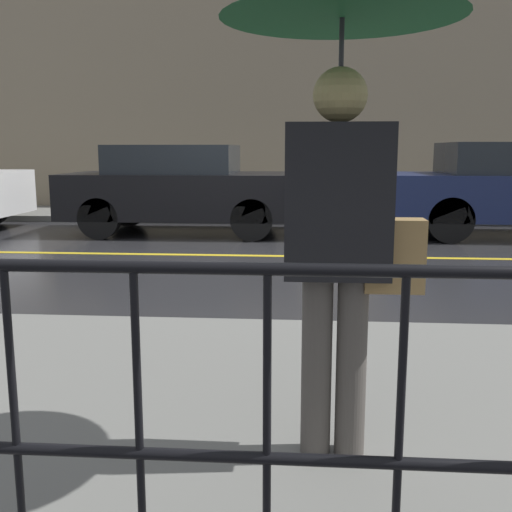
# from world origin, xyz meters

# --- Properties ---
(ground_plane) EXTENTS (80.00, 80.00, 0.00)m
(ground_plane) POSITION_xyz_m (0.00, 0.00, 0.00)
(ground_plane) COLOR #262628
(sidewalk_near) EXTENTS (28.00, 3.17, 0.12)m
(sidewalk_near) POSITION_xyz_m (0.00, -5.08, 0.06)
(sidewalk_near) COLOR slate
(sidewalk_near) RESTS_ON ground_plane
(sidewalk_far) EXTENTS (28.00, 2.14, 0.12)m
(sidewalk_far) POSITION_xyz_m (0.00, 4.57, 0.06)
(sidewalk_far) COLOR slate
(sidewalk_far) RESTS_ON ground_plane
(lane_marking) EXTENTS (25.20, 0.12, 0.01)m
(lane_marking) POSITION_xyz_m (0.00, 0.00, 0.00)
(lane_marking) COLOR gold
(lane_marking) RESTS_ON ground_plane
(building_storefront) EXTENTS (28.00, 0.30, 4.95)m
(building_storefront) POSITION_xyz_m (0.00, 5.79, 2.48)
(building_storefront) COLOR gray
(building_storefront) RESTS_ON ground_plane
(railing_foreground) EXTENTS (12.00, 0.04, 1.00)m
(railing_foreground) POSITION_xyz_m (0.00, -6.42, 0.75)
(railing_foreground) COLOR black
(railing_foreground) RESTS_ON sidewalk_near
(pedestrian) EXTENTS (0.95, 0.95, 2.01)m
(pedestrian) POSITION_xyz_m (0.97, -5.53, 1.68)
(pedestrian) COLOR #4C4742
(pedestrian) RESTS_ON sidewalk_near
(car_black) EXTENTS (3.96, 1.89, 1.50)m
(car_black) POSITION_xyz_m (-1.24, 2.19, 0.77)
(car_black) COLOR black
(car_black) RESTS_ON ground_plane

